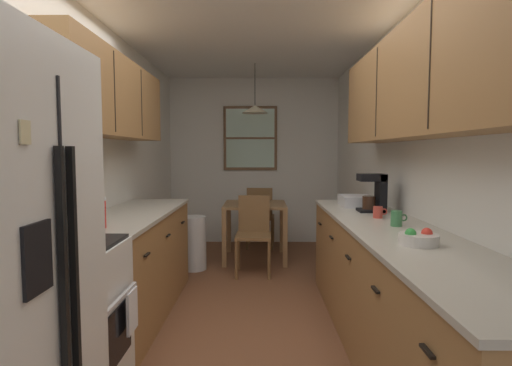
% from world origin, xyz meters
% --- Properties ---
extents(ground_plane, '(12.00, 12.00, 0.00)m').
position_xyz_m(ground_plane, '(0.00, 1.00, 0.00)').
color(ground_plane, brown).
extents(wall_left, '(0.10, 9.00, 2.55)m').
position_xyz_m(wall_left, '(-1.35, 1.00, 1.27)').
color(wall_left, white).
rests_on(wall_left, ground).
extents(wall_right, '(0.10, 9.00, 2.55)m').
position_xyz_m(wall_right, '(1.35, 1.00, 1.27)').
color(wall_right, white).
rests_on(wall_right, ground).
extents(wall_back, '(4.40, 0.10, 2.55)m').
position_xyz_m(wall_back, '(0.00, 3.65, 1.27)').
color(wall_back, white).
rests_on(wall_back, ground).
extents(ceiling_slab, '(4.40, 9.00, 0.08)m').
position_xyz_m(ceiling_slab, '(0.00, 1.00, 2.59)').
color(ceiling_slab, white).
extents(stove_range, '(0.66, 0.63, 1.10)m').
position_xyz_m(stove_range, '(-0.99, -0.60, 0.47)').
color(stove_range, white).
rests_on(stove_range, ground).
extents(microwave_over_range, '(0.39, 0.64, 0.34)m').
position_xyz_m(microwave_over_range, '(-1.11, -0.60, 1.68)').
color(microwave_over_range, silver).
extents(counter_left, '(0.64, 1.98, 0.90)m').
position_xyz_m(counter_left, '(-1.00, 0.71, 0.45)').
color(counter_left, olive).
rests_on(counter_left, ground).
extents(upper_cabinets_left, '(0.33, 2.06, 0.64)m').
position_xyz_m(upper_cabinets_left, '(-1.14, 0.66, 1.85)').
color(upper_cabinets_left, olive).
extents(counter_right, '(0.64, 3.24, 0.90)m').
position_xyz_m(counter_right, '(1.00, -0.00, 0.45)').
color(counter_right, olive).
rests_on(counter_right, ground).
extents(upper_cabinets_right, '(0.33, 2.92, 0.72)m').
position_xyz_m(upper_cabinets_right, '(1.14, -0.05, 1.86)').
color(upper_cabinets_right, olive).
extents(dining_table, '(0.80, 0.81, 0.74)m').
position_xyz_m(dining_table, '(0.03, 2.57, 0.61)').
color(dining_table, olive).
rests_on(dining_table, ground).
extents(dining_chair_near, '(0.41, 0.41, 0.90)m').
position_xyz_m(dining_chair_near, '(0.02, 1.96, 0.50)').
color(dining_chair_near, brown).
rests_on(dining_chair_near, ground).
extents(dining_chair_far, '(0.43, 0.43, 0.90)m').
position_xyz_m(dining_chair_far, '(0.10, 3.18, 0.50)').
color(dining_chair_far, brown).
rests_on(dining_chair_far, ground).
extents(pendant_light, '(0.34, 0.34, 0.64)m').
position_xyz_m(pendant_light, '(0.03, 2.57, 1.97)').
color(pendant_light, black).
extents(back_window, '(0.82, 0.05, 0.98)m').
position_xyz_m(back_window, '(-0.06, 3.58, 1.63)').
color(back_window, brown).
extents(trash_bin, '(0.29, 0.29, 0.64)m').
position_xyz_m(trash_bin, '(-0.70, 2.09, 0.32)').
color(trash_bin, silver).
rests_on(trash_bin, ground).
extents(storage_canister, '(0.13, 0.13, 0.20)m').
position_xyz_m(storage_canister, '(-1.00, -0.02, 1.00)').
color(storage_canister, red).
rests_on(storage_canister, counter_left).
extents(dish_towel, '(0.02, 0.16, 0.24)m').
position_xyz_m(dish_towel, '(-0.64, -0.44, 0.50)').
color(dish_towel, white).
extents(coffee_maker, '(0.22, 0.18, 0.32)m').
position_xyz_m(coffee_maker, '(1.08, 0.75, 1.07)').
color(coffee_maker, black).
rests_on(coffee_maker, counter_right).
extents(mug_by_coffeemaker, '(0.11, 0.07, 0.09)m').
position_xyz_m(mug_by_coffeemaker, '(1.01, 0.42, 0.94)').
color(mug_by_coffeemaker, '#BF3F33').
rests_on(mug_by_coffeemaker, counter_right).
extents(mug_spare, '(0.11, 0.08, 0.11)m').
position_xyz_m(mug_spare, '(1.03, 0.07, 0.95)').
color(mug_spare, '#3F7F4C').
rests_on(mug_spare, counter_right).
extents(fruit_bowl, '(0.21, 0.21, 0.09)m').
position_xyz_m(fruit_bowl, '(0.96, -0.49, 0.94)').
color(fruit_bowl, silver).
rests_on(fruit_bowl, counter_right).
extents(dish_rack, '(0.28, 0.34, 0.10)m').
position_xyz_m(dish_rack, '(1.00, 1.11, 0.95)').
color(dish_rack, silver).
rests_on(dish_rack, counter_right).
extents(table_serving_bowl, '(0.17, 0.17, 0.06)m').
position_xyz_m(table_serving_bowl, '(0.01, 2.62, 0.77)').
color(table_serving_bowl, '#4C7299').
rests_on(table_serving_bowl, dining_table).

